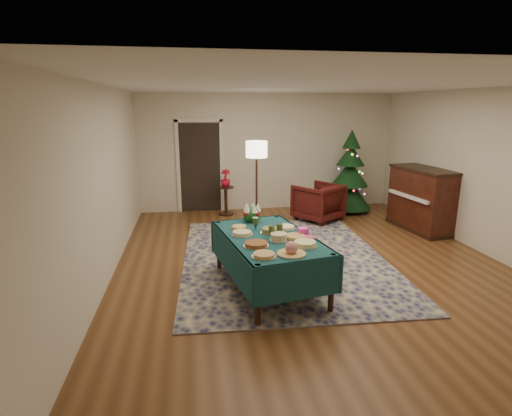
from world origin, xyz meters
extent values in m
plane|color=#593319|center=(0.00, 0.00, 0.00)|extent=(7.00, 7.00, 0.00)
plane|color=white|center=(0.00, 0.00, 2.70)|extent=(7.00, 7.00, 0.00)
plane|color=beige|center=(0.00, 3.50, 1.35)|extent=(6.00, 0.00, 6.00)
plane|color=beige|center=(0.00, -3.50, 1.35)|extent=(6.00, 0.00, 6.00)
plane|color=beige|center=(-3.00, 0.00, 1.35)|extent=(0.00, 7.00, 7.00)
plane|color=beige|center=(3.00, 0.00, 1.35)|extent=(0.00, 7.00, 7.00)
cube|color=black|center=(-1.60, 3.48, 1.02)|extent=(0.92, 0.02, 2.04)
cube|color=silver|center=(-2.10, 3.48, 1.05)|extent=(0.08, 0.04, 2.14)
cube|color=silver|center=(-1.10, 3.48, 1.05)|extent=(0.08, 0.04, 2.14)
cube|color=silver|center=(-1.60, 3.48, 2.10)|extent=(1.08, 0.04, 0.08)
cube|color=#131647|center=(-0.37, 0.18, 0.01)|extent=(3.40, 4.35, 0.02)
cylinder|color=black|center=(-1.13, -1.79, 0.37)|extent=(0.07, 0.07, 0.74)
cylinder|color=black|center=(-1.43, -0.09, 0.37)|extent=(0.07, 0.07, 0.74)
cylinder|color=black|center=(-0.21, -1.62, 0.37)|extent=(0.07, 0.07, 0.74)
cylinder|color=black|center=(-0.52, 0.07, 0.37)|extent=(0.07, 0.07, 0.74)
cube|color=#123D40|center=(-0.82, -0.86, 0.72)|extent=(1.41, 2.04, 0.04)
cube|color=#123D40|center=(-0.99, 0.06, 0.51)|extent=(1.10, 0.23, 0.46)
cube|color=#123D40|center=(-0.66, -1.77, 0.51)|extent=(1.10, 0.23, 0.46)
cube|color=#123D40|center=(-0.30, -0.76, 0.51)|extent=(0.37, 1.88, 0.46)
cube|color=#123D40|center=(-1.35, -0.95, 0.51)|extent=(0.37, 1.88, 0.46)
cylinder|color=silver|center=(-1.02, -1.57, 0.75)|extent=(0.29, 0.29, 0.01)
cylinder|color=tan|center=(-1.02, -1.57, 0.77)|extent=(0.24, 0.24, 0.03)
cylinder|color=silver|center=(-0.70, -1.56, 0.75)|extent=(0.34, 0.34, 0.01)
sphere|color=#CC727A|center=(-0.70, -1.56, 0.83)|extent=(0.15, 0.15, 0.15)
cylinder|color=silver|center=(-0.46, -1.30, 0.75)|extent=(0.31, 0.31, 0.01)
cylinder|color=#D8D172|center=(-0.46, -1.30, 0.78)|extent=(0.26, 0.26, 0.05)
cylinder|color=silver|center=(-1.05, -1.21, 0.75)|extent=(0.32, 0.32, 0.01)
cylinder|color=brown|center=(-1.05, -1.21, 0.77)|extent=(0.27, 0.27, 0.04)
cylinder|color=silver|center=(-0.74, -1.06, 0.75)|extent=(0.25, 0.25, 0.01)
cylinder|color=tan|center=(-0.74, -1.06, 0.80)|extent=(0.21, 0.21, 0.09)
cylinder|color=silver|center=(-0.50, -0.99, 0.75)|extent=(0.30, 0.30, 0.01)
cylinder|color=#B2844C|center=(-0.50, -0.99, 0.77)|extent=(0.25, 0.25, 0.03)
cylinder|color=silver|center=(-1.16, -0.75, 0.75)|extent=(0.29, 0.29, 0.01)
cylinder|color=#D8BF7F|center=(-1.16, -0.75, 0.77)|extent=(0.25, 0.25, 0.04)
cylinder|color=silver|center=(-0.78, -0.72, 0.75)|extent=(0.26, 0.26, 0.01)
cylinder|color=maroon|center=(-0.78, -0.72, 0.78)|extent=(0.22, 0.22, 0.06)
cylinder|color=silver|center=(-0.53, -0.56, 0.75)|extent=(0.28, 0.28, 0.01)
cylinder|color=#F2EACC|center=(-0.53, -0.56, 0.77)|extent=(0.24, 0.24, 0.03)
cylinder|color=silver|center=(-1.17, -0.46, 0.75)|extent=(0.24, 0.24, 0.01)
cylinder|color=tan|center=(-1.17, -0.46, 0.77)|extent=(0.20, 0.20, 0.03)
cone|color=#2D471E|center=(-0.95, -0.53, 0.79)|extent=(0.07, 0.07, 0.09)
cylinder|color=#2D471E|center=(-0.95, -0.53, 0.87)|extent=(0.08, 0.08, 0.09)
cone|color=#2D471E|center=(-0.68, -0.88, 0.79)|extent=(0.07, 0.07, 0.09)
cylinder|color=#2D471E|center=(-0.68, -0.88, 0.87)|extent=(0.08, 0.08, 0.09)
cone|color=#2D471E|center=(-0.81, -0.95, 0.79)|extent=(0.07, 0.07, 0.09)
cylinder|color=#2D471E|center=(-0.81, -0.95, 0.87)|extent=(0.08, 0.08, 0.09)
cube|color=#DA3C65|center=(-0.35, -1.07, 0.76)|extent=(0.17, 0.17, 0.04)
cube|color=#FA45BD|center=(-0.37, -0.87, 0.79)|extent=(0.14, 0.14, 0.10)
sphere|color=#1E4C1E|center=(-0.94, -0.13, 0.84)|extent=(0.26, 0.26, 0.26)
cone|color=white|center=(-0.85, -0.13, 0.96)|extent=(0.10, 0.10, 0.12)
cone|color=white|center=(-0.91, -0.04, 0.96)|extent=(0.10, 0.10, 0.12)
cone|color=white|center=(-1.01, -0.07, 0.96)|extent=(0.10, 0.10, 0.12)
cone|color=white|center=(-1.01, -0.18, 0.96)|extent=(0.10, 0.10, 0.12)
cone|color=white|center=(-0.91, -0.21, 0.96)|extent=(0.10, 0.10, 0.12)
sphere|color=#B20C0F|center=(-0.85, -0.06, 0.88)|extent=(0.07, 0.07, 0.07)
sphere|color=#B20C0F|center=(-1.00, -0.04, 0.88)|extent=(0.07, 0.07, 0.07)
sphere|color=#B20C0F|center=(-1.03, -0.19, 0.88)|extent=(0.07, 0.07, 0.07)
sphere|color=#B20C0F|center=(-0.88, -0.21, 0.88)|extent=(0.07, 0.07, 0.07)
imported|color=#3D0F0D|center=(0.86, 2.25, 0.44)|extent=(1.16, 1.15, 0.88)
cylinder|color=#A57F3F|center=(-0.52, 2.01, 0.02)|extent=(0.30, 0.30, 0.03)
cylinder|color=black|center=(-0.52, 2.01, 0.79)|extent=(0.04, 0.04, 1.58)
cylinder|color=#FFEABF|center=(-0.52, 2.01, 1.58)|extent=(0.42, 0.42, 0.32)
cylinder|color=black|center=(-1.06, 3.03, 0.02)|extent=(0.33, 0.33, 0.04)
cylinder|color=black|center=(-1.06, 3.03, 0.32)|extent=(0.07, 0.07, 0.60)
cylinder|color=black|center=(-1.06, 3.03, 0.64)|extent=(0.36, 0.36, 0.03)
imported|color=#BA0D29|center=(-1.06, 3.03, 0.76)|extent=(0.22, 0.39, 0.22)
cylinder|color=black|center=(1.81, 2.90, 0.08)|extent=(0.11, 0.11, 0.15)
cone|color=black|center=(1.81, 2.90, 0.43)|extent=(1.31, 1.31, 0.66)
cone|color=black|center=(1.81, 2.90, 0.90)|extent=(1.08, 1.08, 0.57)
cone|color=black|center=(1.81, 2.90, 1.33)|extent=(0.81, 0.81, 0.47)
cone|color=black|center=(1.81, 2.90, 1.69)|extent=(0.53, 0.53, 0.43)
cube|color=black|center=(2.68, 1.30, 0.04)|extent=(0.78, 1.47, 0.08)
cube|color=black|center=(2.68, 1.30, 0.62)|extent=(0.75, 1.45, 1.15)
cube|color=black|center=(2.68, 1.30, 1.21)|extent=(0.80, 1.50, 0.05)
cube|color=white|center=(2.39, 1.27, 0.70)|extent=(0.26, 1.20, 0.06)
camera|label=1|loc=(-1.79, -5.76, 2.40)|focal=28.00mm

